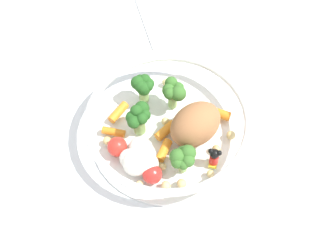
# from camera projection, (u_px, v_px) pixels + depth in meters

# --- Properties ---
(ground_plane) EXTENTS (2.40, 2.40, 0.00)m
(ground_plane) POSITION_uv_depth(u_px,v_px,m) (178.00, 127.00, 0.65)
(ground_plane) COLOR white
(food_container) EXTENTS (0.21, 0.21, 0.06)m
(food_container) POSITION_uv_depth(u_px,v_px,m) (168.00, 128.00, 0.62)
(food_container) COLOR white
(food_container) RESTS_ON ground_plane
(folded_napkin) EXTENTS (0.15, 0.17, 0.01)m
(folded_napkin) POSITION_uv_depth(u_px,v_px,m) (175.00, 8.00, 0.77)
(folded_napkin) COLOR white
(folded_napkin) RESTS_ON ground_plane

